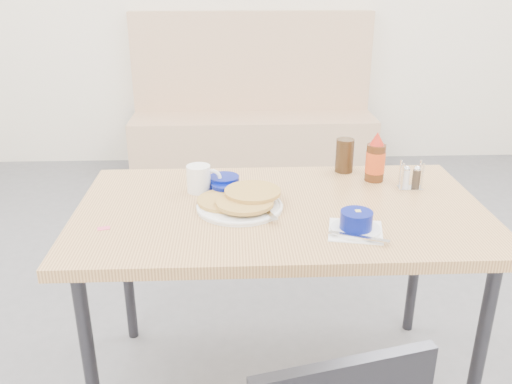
{
  "coord_description": "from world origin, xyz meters",
  "views": [
    {
      "loc": [
        -0.16,
        -1.45,
        1.52
      ],
      "look_at": [
        -0.09,
        0.24,
        0.82
      ],
      "focal_mm": 38.0,
      "sensor_mm": 36.0,
      "label": 1
    }
  ],
  "objects_px": {
    "booth_bench": "(253,126)",
    "creamer_bowl": "(224,183)",
    "condiment_caddy": "(411,179)",
    "syrup_bottle": "(375,160)",
    "grits_setting": "(356,223)",
    "dining_table": "(281,223)",
    "butter_bowl": "(224,189)",
    "pancake_plate": "(240,202)",
    "coffee_mug": "(200,178)",
    "amber_tumbler": "(345,155)"
  },
  "relations": [
    {
      "from": "coffee_mug",
      "to": "grits_setting",
      "type": "height_order",
      "value": "coffee_mug"
    },
    {
      "from": "pancake_plate",
      "to": "grits_setting",
      "type": "xyz_separation_m",
      "value": [
        0.35,
        -0.2,
        0.01
      ]
    },
    {
      "from": "amber_tumbler",
      "to": "syrup_bottle",
      "type": "distance_m",
      "value": 0.14
    },
    {
      "from": "booth_bench",
      "to": "amber_tumbler",
      "type": "height_order",
      "value": "booth_bench"
    },
    {
      "from": "condiment_caddy",
      "to": "pancake_plate",
      "type": "bearing_deg",
      "value": -163.72
    },
    {
      "from": "butter_bowl",
      "to": "amber_tumbler",
      "type": "bearing_deg",
      "value": 24.9
    },
    {
      "from": "coffee_mug",
      "to": "syrup_bottle",
      "type": "relative_size",
      "value": 0.66
    },
    {
      "from": "amber_tumbler",
      "to": "butter_bowl",
      "type": "bearing_deg",
      "value": -155.1
    },
    {
      "from": "dining_table",
      "to": "coffee_mug",
      "type": "xyz_separation_m",
      "value": [
        -0.28,
        0.15,
        0.11
      ]
    },
    {
      "from": "booth_bench",
      "to": "coffee_mug",
      "type": "bearing_deg",
      "value": -96.81
    },
    {
      "from": "dining_table",
      "to": "condiment_caddy",
      "type": "distance_m",
      "value": 0.53
    },
    {
      "from": "coffee_mug",
      "to": "dining_table",
      "type": "bearing_deg",
      "value": -28.28
    },
    {
      "from": "dining_table",
      "to": "creamer_bowl",
      "type": "relative_size",
      "value": 12.53
    },
    {
      "from": "syrup_bottle",
      "to": "condiment_caddy",
      "type": "bearing_deg",
      "value": -37.51
    },
    {
      "from": "pancake_plate",
      "to": "coffee_mug",
      "type": "bearing_deg",
      "value": 132.52
    },
    {
      "from": "dining_table",
      "to": "grits_setting",
      "type": "bearing_deg",
      "value": -43.27
    },
    {
      "from": "dining_table",
      "to": "butter_bowl",
      "type": "distance_m",
      "value": 0.24
    },
    {
      "from": "dining_table",
      "to": "coffee_mug",
      "type": "relative_size",
      "value": 10.95
    },
    {
      "from": "booth_bench",
      "to": "creamer_bowl",
      "type": "height_order",
      "value": "booth_bench"
    },
    {
      "from": "amber_tumbler",
      "to": "syrup_bottle",
      "type": "bearing_deg",
      "value": -47.16
    },
    {
      "from": "coffee_mug",
      "to": "creamer_bowl",
      "type": "bearing_deg",
      "value": 11.8
    },
    {
      "from": "pancake_plate",
      "to": "dining_table",
      "type": "bearing_deg",
      "value": 2.11
    },
    {
      "from": "dining_table",
      "to": "syrup_bottle",
      "type": "height_order",
      "value": "syrup_bottle"
    },
    {
      "from": "coffee_mug",
      "to": "butter_bowl",
      "type": "relative_size",
      "value": 1.41
    },
    {
      "from": "coffee_mug",
      "to": "creamer_bowl",
      "type": "height_order",
      "value": "coffee_mug"
    },
    {
      "from": "grits_setting",
      "to": "syrup_bottle",
      "type": "xyz_separation_m",
      "value": [
        0.17,
        0.44,
        0.05
      ]
    },
    {
      "from": "butter_bowl",
      "to": "amber_tumbler",
      "type": "height_order",
      "value": "amber_tumbler"
    },
    {
      "from": "dining_table",
      "to": "amber_tumbler",
      "type": "distance_m",
      "value": 0.46
    },
    {
      "from": "dining_table",
      "to": "booth_bench",
      "type": "bearing_deg",
      "value": 90.0
    },
    {
      "from": "pancake_plate",
      "to": "syrup_bottle",
      "type": "height_order",
      "value": "syrup_bottle"
    },
    {
      "from": "creamer_bowl",
      "to": "butter_bowl",
      "type": "relative_size",
      "value": 1.23
    },
    {
      "from": "condiment_caddy",
      "to": "butter_bowl",
      "type": "bearing_deg",
      "value": -174.76
    },
    {
      "from": "condiment_caddy",
      "to": "syrup_bottle",
      "type": "distance_m",
      "value": 0.15
    },
    {
      "from": "pancake_plate",
      "to": "creamer_bowl",
      "type": "distance_m",
      "value": 0.19
    },
    {
      "from": "pancake_plate",
      "to": "amber_tumbler",
      "type": "height_order",
      "value": "amber_tumbler"
    },
    {
      "from": "coffee_mug",
      "to": "syrup_bottle",
      "type": "bearing_deg",
      "value": 7.04
    },
    {
      "from": "grits_setting",
      "to": "condiment_caddy",
      "type": "bearing_deg",
      "value": 51.34
    },
    {
      "from": "dining_table",
      "to": "creamer_bowl",
      "type": "xyz_separation_m",
      "value": [
        -0.2,
        0.17,
        0.09
      ]
    },
    {
      "from": "pancake_plate",
      "to": "creamer_bowl",
      "type": "xyz_separation_m",
      "value": [
        -0.06,
        0.18,
        0.0
      ]
    },
    {
      "from": "pancake_plate",
      "to": "creamer_bowl",
      "type": "relative_size",
      "value": 2.62
    },
    {
      "from": "coffee_mug",
      "to": "creamer_bowl",
      "type": "distance_m",
      "value": 0.09
    },
    {
      "from": "pancake_plate",
      "to": "coffee_mug",
      "type": "distance_m",
      "value": 0.22
    },
    {
      "from": "grits_setting",
      "to": "amber_tumbler",
      "type": "height_order",
      "value": "amber_tumbler"
    },
    {
      "from": "butter_bowl",
      "to": "condiment_caddy",
      "type": "xyz_separation_m",
      "value": [
        0.69,
        0.03,
        0.02
      ]
    },
    {
      "from": "grits_setting",
      "to": "condiment_caddy",
      "type": "relative_size",
      "value": 1.98
    },
    {
      "from": "pancake_plate",
      "to": "grits_setting",
      "type": "height_order",
      "value": "grits_setting"
    },
    {
      "from": "coffee_mug",
      "to": "amber_tumbler",
      "type": "relative_size",
      "value": 0.95
    },
    {
      "from": "coffee_mug",
      "to": "booth_bench",
      "type": "bearing_deg",
      "value": 83.19
    },
    {
      "from": "dining_table",
      "to": "butter_bowl",
      "type": "bearing_deg",
      "value": 149.05
    },
    {
      "from": "booth_bench",
      "to": "creamer_bowl",
      "type": "relative_size",
      "value": 17.0
    }
  ]
}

